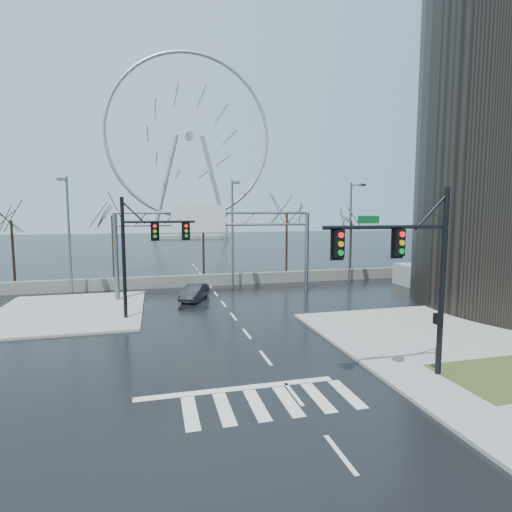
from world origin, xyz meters
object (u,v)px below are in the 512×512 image
object	(u,v)px
signal_mast_far	(142,246)
sign_gantry	(212,235)
ferris_wheel	(189,143)
car	(195,292)
signal_mast_near	(415,265)

from	to	relation	value
signal_mast_far	sign_gantry	world-z (taller)	signal_mast_far
sign_gantry	ferris_wheel	world-z (taller)	ferris_wheel
sign_gantry	ferris_wheel	bearing A→B (deg)	86.16
sign_gantry	car	distance (m)	4.94
ferris_wheel	car	bearing A→B (deg)	-94.95
car	ferris_wheel	bearing A→B (deg)	109.46
signal_mast_near	ferris_wheel	distance (m)	101.29
signal_mast_near	signal_mast_far	bearing A→B (deg)	130.26
car	signal_mast_near	bearing A→B (deg)	-43.85
ferris_wheel	signal_mast_far	bearing A→B (deg)	-97.20
signal_mast_far	car	bearing A→B (deg)	52.33
sign_gantry	car	bearing A→B (deg)	-148.23
sign_gantry	signal_mast_far	bearing A→B (deg)	-132.47
signal_mast_near	signal_mast_far	xyz separation A→B (m)	(-11.01, 13.00, -0.04)
signal_mast_near	car	bearing A→B (deg)	111.74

